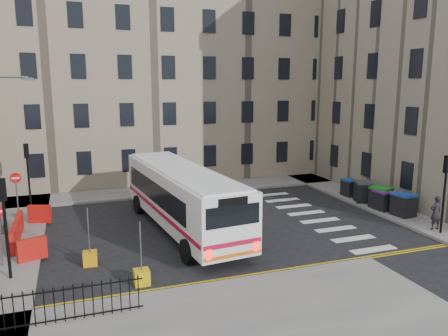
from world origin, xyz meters
TOP-DOWN VIEW (x-y plane):
  - ground at (0.00, 0.00)m, footprint 120.00×120.00m
  - pavement_north at (-6.00, 8.60)m, footprint 36.00×3.20m
  - pavement_east at (9.00, 4.00)m, footprint 2.40×26.00m
  - pavement_sw at (-7.00, -10.00)m, footprint 20.00×6.00m
  - terrace_north at (-7.00, 15.50)m, footprint 38.30×10.80m
  - traffic_light_east at (8.60, -5.50)m, footprint 0.28×0.22m
  - traffic_light_nw at (-12.00, 6.50)m, footprint 0.28×0.22m
  - traffic_light_sw at (-12.00, -4.00)m, footprint 0.28×0.22m
  - no_entry_north at (-12.50, 4.50)m, footprint 0.60×0.08m
  - roadworks_barriers at (-11.84, 0.50)m, footprint 1.66×6.26m
  - iron_railings at (-11.25, -8.20)m, footprint 7.80×0.04m
  - bus at (-3.93, -0.11)m, footprint 4.11×12.49m
  - wheelie_bin_a at (8.88, -2.39)m, footprint 1.19×1.32m
  - wheelie_bin_b at (8.57, -0.99)m, footprint 1.03×1.16m
  - wheelie_bin_c at (8.74, -0.54)m, footprint 1.45×1.53m
  - wheelie_bin_d at (8.62, 1.05)m, footprint 1.46×1.55m
  - wheelie_bin_e at (8.69, 2.64)m, footprint 0.96×1.09m
  - pedestrian at (8.71, -4.97)m, footprint 0.69×0.46m
  - bollard_yellow at (-8.90, -3.36)m, footprint 0.63×0.63m
  - bollard_chevron at (-7.06, -6.00)m, footprint 0.60×0.60m

SIDE VIEW (x-z plane):
  - ground at x=0.00m, z-range 0.00..0.00m
  - pavement_north at x=-6.00m, z-range 0.00..0.15m
  - pavement_east at x=9.00m, z-range 0.00..0.15m
  - pavement_sw at x=-7.00m, z-range 0.00..0.15m
  - bollard_yellow at x=-8.90m, z-range 0.00..0.60m
  - bollard_chevron at x=-7.06m, z-range 0.00..0.60m
  - roadworks_barriers at x=-11.84m, z-range 0.15..1.15m
  - wheelie_bin_e at x=8.69m, z-range 0.15..1.30m
  - iron_railings at x=-11.25m, z-range 0.15..1.35m
  - wheelie_bin_b at x=8.57m, z-range 0.16..1.36m
  - wheelie_bin_c at x=8.74m, z-range 0.16..1.49m
  - wheelie_bin_a at x=8.88m, z-range 0.16..1.50m
  - wheelie_bin_d at x=8.62m, z-range 0.16..1.51m
  - pedestrian at x=8.71m, z-range 0.15..2.02m
  - bus at x=-3.93m, z-range 0.26..3.59m
  - no_entry_north at x=-12.50m, z-range 0.58..3.58m
  - traffic_light_east at x=8.60m, z-range 0.82..4.92m
  - traffic_light_nw at x=-12.00m, z-range 0.82..4.92m
  - traffic_light_sw at x=-12.00m, z-range 0.82..4.92m
  - terrace_north at x=-7.00m, z-range 0.02..17.22m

